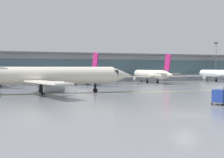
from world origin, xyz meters
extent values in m
plane|color=slate|center=(0.00, 0.00, 0.00)|extent=(400.00, 400.00, 0.00)
cube|color=yellow|center=(-7.15, 29.61, 0.00)|extent=(109.73, 8.47, 0.01)
cube|color=#B2B7BC|center=(0.00, 79.13, 4.50)|extent=(180.06, 8.00, 9.00)
cube|color=slate|center=(0.00, 75.05, 4.95)|extent=(172.86, 0.16, 5.04)
cube|color=slate|center=(0.00, 77.63, 9.30)|extent=(187.27, 11.00, 0.60)
cube|color=silver|center=(-10.00, 60.08, 1.98)|extent=(11.02, 5.85, 0.22)
cylinder|color=#999EA3|center=(-12.22, 61.13, 1.25)|extent=(1.76, 2.86, 1.62)
cube|color=silver|center=(-14.32, 51.00, 3.09)|extent=(3.95, 2.05, 0.19)
cylinder|color=black|center=(-14.93, 59.83, 0.69)|extent=(0.34, 0.34, 1.39)
cylinder|color=black|center=(-14.93, 59.83, 0.35)|extent=(0.46, 0.72, 0.69)
cylinder|color=white|center=(6.09, 59.92, 2.70)|extent=(4.39, 19.04, 2.62)
cone|color=white|center=(5.05, 70.89, 2.70)|extent=(2.78, 3.37, 2.49)
cube|color=black|center=(5.25, 68.80, 3.03)|extent=(2.26, 2.54, 0.92)
cone|color=white|center=(7.18, 48.44, 2.70)|extent=(2.61, 4.39, 2.23)
cube|color=white|center=(-0.44, 57.76, 1.98)|extent=(11.07, 4.42, 0.22)
cylinder|color=#999EA3|center=(1.60, 59.11, 1.25)|extent=(1.87, 2.92, 1.62)
cube|color=white|center=(12.91, 59.02, 1.98)|extent=(10.95, 6.24, 0.22)
cylinder|color=#999EA3|center=(10.66, 59.97, 1.25)|extent=(1.87, 2.92, 1.62)
cube|color=#B21E66|center=(7.10, 49.27, 6.25)|extent=(0.61, 3.55, 4.94)
cube|color=white|center=(5.15, 49.40, 3.09)|extent=(4.01, 2.21, 0.19)
cube|color=white|center=(8.99, 49.76, 3.09)|extent=(4.01, 2.21, 0.19)
cylinder|color=black|center=(5.47, 66.50, 0.69)|extent=(0.34, 0.34, 1.39)
cylinder|color=black|center=(5.47, 66.50, 0.35)|extent=(0.49, 0.73, 0.69)
cylinder|color=black|center=(4.47, 58.22, 0.69)|extent=(0.34, 0.34, 1.39)
cylinder|color=black|center=(4.47, 58.22, 0.35)|extent=(0.49, 0.73, 0.69)
cylinder|color=black|center=(8.00, 58.55, 0.69)|extent=(0.34, 0.34, 1.39)
cylinder|color=black|center=(8.00, 58.55, 0.35)|extent=(0.49, 0.73, 0.69)
cylinder|color=silver|center=(29.35, 61.66, 2.70)|extent=(3.09, 18.95, 2.62)
cone|color=silver|center=(29.62, 72.67, 2.70)|extent=(2.57, 3.21, 2.49)
cube|color=black|center=(29.56, 70.57, 3.03)|extent=(2.10, 2.41, 0.92)
cone|color=silver|center=(29.06, 50.11, 2.70)|extent=(2.33, 4.25, 2.23)
cube|color=silver|center=(22.60, 60.28, 1.98)|extent=(11.05, 5.60, 0.22)
cylinder|color=#999EA3|center=(24.78, 61.38, 1.25)|extent=(1.69, 2.82, 1.62)
cube|color=silver|center=(36.02, 59.95, 1.98)|extent=(11.08, 5.12, 0.22)
cylinder|color=#999EA3|center=(33.89, 61.16, 1.25)|extent=(1.69, 2.82, 1.62)
cube|color=#B21E66|center=(29.08, 50.95, 6.25)|extent=(0.36, 3.54, 4.94)
cube|color=silver|center=(27.16, 51.31, 3.09)|extent=(3.90, 1.95, 0.19)
cube|color=silver|center=(31.02, 51.22, 3.09)|extent=(3.90, 1.95, 0.19)
cylinder|color=black|center=(29.51, 68.27, 0.69)|extent=(0.34, 0.34, 1.39)
cylinder|color=black|center=(29.51, 68.27, 0.35)|extent=(0.44, 0.70, 0.69)
cylinder|color=black|center=(27.53, 60.16, 0.69)|extent=(0.34, 0.34, 1.39)
cylinder|color=black|center=(27.53, 60.16, 0.35)|extent=(0.44, 0.70, 0.69)
cylinder|color=black|center=(31.08, 60.07, 0.69)|extent=(0.34, 0.34, 1.39)
cylinder|color=black|center=(31.08, 60.07, 0.35)|extent=(0.44, 0.70, 0.69)
cylinder|color=white|center=(55.33, 61.38, 2.68)|extent=(4.07, 18.89, 2.60)
cone|color=white|center=(56.19, 72.28, 2.68)|extent=(2.71, 3.31, 2.47)
cube|color=black|center=(56.02, 70.20, 3.01)|extent=(2.21, 2.50, 0.91)
cube|color=white|center=(48.56, 60.38, 1.96)|extent=(10.90, 6.06, 0.21)
cylinder|color=#999EA3|center=(50.79, 61.35, 1.24)|extent=(1.82, 2.87, 1.61)
cylinder|color=black|center=(55.84, 67.92, 0.69)|extent=(0.34, 0.34, 1.38)
cylinder|color=black|center=(55.84, 67.92, 0.34)|extent=(0.47, 0.72, 0.69)
cylinder|color=black|center=(53.45, 59.99, 0.69)|extent=(0.34, 0.34, 1.38)
cylinder|color=black|center=(53.45, 59.99, 0.34)|extent=(0.47, 0.72, 0.69)
cylinder|color=silver|center=(-7.15, 31.61, 3.30)|extent=(23.25, 4.90, 3.21)
cone|color=silver|center=(6.28, 30.61, 3.30)|extent=(4.06, 3.32, 3.05)
cube|color=black|center=(3.72, 30.80, 3.70)|extent=(3.06, 2.71, 1.12)
cube|color=silver|center=(-8.43, 39.93, 2.42)|extent=(7.40, 13.43, 0.26)
cylinder|color=#999EA3|center=(-7.21, 37.19, 1.53)|extent=(3.53, 2.22, 1.98)
cube|color=silver|center=(-9.64, 23.57, 2.42)|extent=(5.66, 13.54, 0.26)
cylinder|color=#999EA3|center=(-8.03, 26.09, 1.53)|extent=(3.53, 2.22, 1.98)
cylinder|color=black|center=(0.91, 31.01, 0.85)|extent=(0.41, 0.41, 1.70)
cylinder|color=black|center=(0.91, 31.01, 0.42)|extent=(0.88, 0.58, 0.85)
cylinder|color=black|center=(-8.87, 33.91, 0.85)|extent=(0.41, 0.41, 1.70)
cylinder|color=black|center=(-8.87, 33.91, 0.42)|extent=(0.88, 0.58, 0.85)
cylinder|color=black|center=(-9.19, 29.58, 0.85)|extent=(0.41, 0.41, 1.70)
cylinder|color=black|center=(-9.19, 29.58, 0.42)|extent=(0.88, 0.58, 0.85)
cylinder|color=black|center=(11.40, 7.62, 0.30)|extent=(0.64, 0.44, 0.60)
cube|color=#595B60|center=(9.34, 5.97, 0.28)|extent=(2.56, 2.30, 0.12)
cube|color=navy|center=(9.34, 5.97, 1.14)|extent=(2.06, 2.01, 1.60)
cylinder|color=black|center=(9.75, 6.91, 0.11)|extent=(0.24, 0.18, 0.22)
cylinder|color=black|center=(8.38, 6.32, 0.11)|extent=(0.24, 0.18, 0.22)
cylinder|color=black|center=(8.93, 5.03, 0.11)|extent=(0.24, 0.18, 0.22)
cylinder|color=gray|center=(63.25, 72.13, 6.93)|extent=(0.36, 0.36, 13.86)
cube|color=#3F3F42|center=(63.25, 72.13, 14.11)|extent=(1.80, 0.30, 0.50)
camera|label=1|loc=(-18.71, -27.12, 4.78)|focal=51.62mm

